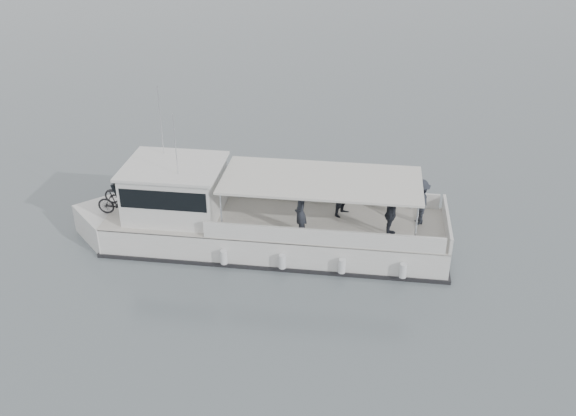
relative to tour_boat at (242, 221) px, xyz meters
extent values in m
plane|color=slate|center=(6.98, -1.07, -1.01)|extent=(1400.00, 1400.00, 0.00)
cube|color=silver|center=(1.18, -0.51, -0.53)|extent=(13.21, 8.23, 1.40)
cube|color=silver|center=(-4.75, 2.03, -0.53)|extent=(3.21, 3.21, 1.40)
cube|color=beige|center=(1.18, -0.51, 0.17)|extent=(13.21, 8.23, 0.06)
cube|color=black|center=(1.18, -0.51, -0.96)|extent=(13.46, 8.44, 0.19)
cube|color=silver|center=(3.61, 0.25, 0.49)|extent=(7.95, 3.48, 0.64)
cube|color=silver|center=(2.31, -2.79, 0.49)|extent=(7.95, 3.48, 0.64)
cube|color=silver|center=(7.06, -3.02, 0.49)|extent=(1.45, 3.20, 0.64)
cube|color=silver|center=(-2.38, 1.01, 1.14)|extent=(4.30, 4.02, 1.93)
cube|color=black|center=(-3.91, 1.67, 1.30)|extent=(1.61, 2.71, 1.24)
cube|color=black|center=(-2.38, 1.01, 1.46)|extent=(4.12, 3.98, 0.75)
cube|color=silver|center=(-2.38, 1.01, 2.16)|extent=(4.59, 4.30, 0.11)
cube|color=silver|center=(2.76, -1.18, 1.94)|extent=(7.99, 5.84, 0.09)
cylinder|color=silver|center=(-0.99, -1.22, 1.05)|extent=(0.08, 0.08, 1.77)
cylinder|color=silver|center=(0.19, 1.55, 1.05)|extent=(0.08, 0.08, 1.77)
cylinder|color=silver|center=(5.33, -3.92, 1.05)|extent=(0.08, 0.08, 1.77)
cylinder|color=silver|center=(6.52, -1.15, 1.05)|extent=(0.08, 0.08, 1.77)
cylinder|color=silver|center=(-2.59, 2.16, 3.55)|extent=(0.04, 0.04, 2.79)
cylinder|color=silver|center=(-2.28, 0.15, 3.34)|extent=(0.04, 0.04, 2.36)
cylinder|color=silver|center=(-1.04, -1.61, -0.48)|extent=(0.34, 0.34, 0.54)
cylinder|color=silver|center=(0.93, -2.46, -0.48)|extent=(0.34, 0.34, 0.54)
cylinder|color=silver|center=(2.91, -3.30, -0.48)|extent=(0.34, 0.34, 0.54)
cylinder|color=silver|center=(4.89, -4.15, -0.48)|extent=(0.34, 0.34, 0.54)
imported|color=black|center=(-4.18, 2.25, 0.65)|extent=(1.95, 1.32, 0.97)
imported|color=black|center=(-4.52, 1.46, 0.68)|extent=(1.75, 1.11, 1.02)
imported|color=#252932|center=(1.79, -1.82, 1.07)|extent=(0.48, 0.69, 1.81)
imported|color=#252932|center=(3.85, -0.83, 1.07)|extent=(1.11, 1.06, 1.81)
imported|color=#252932|center=(4.88, -2.79, 1.07)|extent=(0.85, 1.14, 1.81)
imported|color=#252932|center=(6.29, -2.22, 1.07)|extent=(0.91, 1.29, 1.81)
camera|label=1|loc=(-3.99, -21.18, 12.20)|focal=40.00mm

